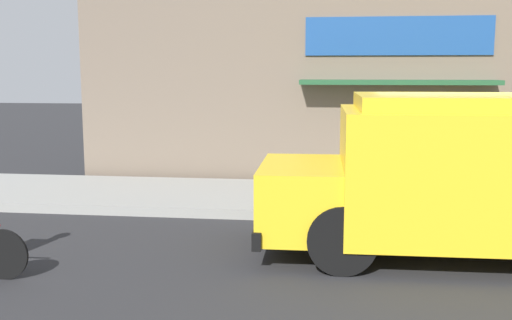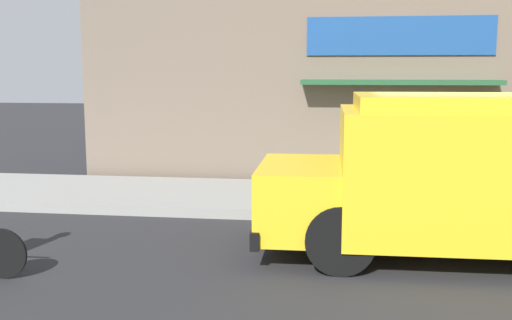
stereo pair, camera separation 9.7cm
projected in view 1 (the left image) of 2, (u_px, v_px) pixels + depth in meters
ground_plane at (446, 226)px, 10.07m from camera, size 70.00×70.00×0.00m
sidewalk at (432, 202)px, 11.51m from camera, size 28.00×2.97×0.18m
storefront at (423, 66)px, 12.87m from camera, size 15.43×0.82×5.36m
school_bus at (495, 173)px, 8.26m from camera, size 6.03×2.70×2.27m
trash_bin at (456, 168)px, 12.08m from camera, size 0.52×0.52×0.93m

